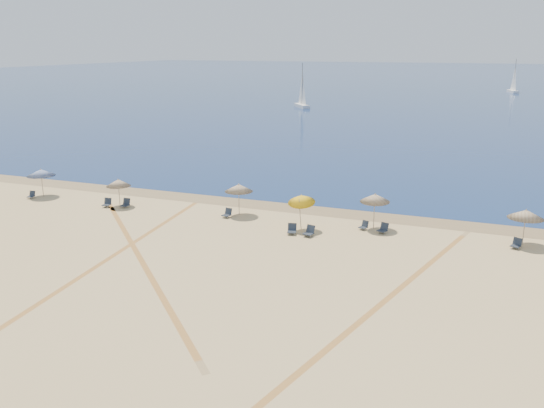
{
  "coord_description": "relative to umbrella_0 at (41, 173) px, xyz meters",
  "views": [
    {
      "loc": [
        14.12,
        -17.12,
        12.35
      ],
      "look_at": [
        0.0,
        20.0,
        1.3
      ],
      "focal_mm": 37.78,
      "sensor_mm": 36.0,
      "label": 1
    }
  ],
  "objects": [
    {
      "name": "chair_7",
      "position": [
        28.78,
        0.33,
        -1.72
      ],
      "size": [
        0.77,
        0.83,
        0.69
      ],
      "rotation": [
        0.0,
        0.0,
        -0.37
      ],
      "color": "#1C232D",
      "rests_on": "ground"
    },
    {
      "name": "ground",
      "position": [
        20.74,
        -19.87,
        -2.03
      ],
      "size": [
        160.0,
        160.0,
        0.0
      ],
      "primitive_type": "plane",
      "color": "tan",
      "rests_on": "ground"
    },
    {
      "name": "chair_8",
      "position": [
        37.18,
        0.24,
        -1.74
      ],
      "size": [
        0.74,
        0.8,
        0.66
      ],
      "rotation": [
        0.0,
        0.0,
        -0.39
      ],
      "color": "#1C232D",
      "rests_on": "ground"
    },
    {
      "name": "umbrella_2",
      "position": [
        17.81,
        0.86,
        0.05
      ],
      "size": [
        2.12,
        2.12,
        2.41
      ],
      "color": "gray",
      "rests_on": "ground"
    },
    {
      "name": "sailboat_0",
      "position": [
        39.94,
        132.7,
        0.65
      ],
      "size": [
        3.07,
        6.13,
        8.85
      ],
      "rotation": [
        0.0,
        0.0,
        0.28
      ],
      "color": "white",
      "rests_on": "ocean"
    },
    {
      "name": "umbrella_3",
      "position": [
        23.28,
        -0.86,
        0.15
      ],
      "size": [
        1.89,
        1.97,
        2.67
      ],
      "color": "gray",
      "rests_on": "ground"
    },
    {
      "name": "umbrella_1",
      "position": [
        7.92,
        -0.29,
        -0.14
      ],
      "size": [
        1.92,
        1.92,
        2.23
      ],
      "color": "gray",
      "rests_on": "ground"
    },
    {
      "name": "tire_tracks",
      "position": [
        20.04,
        -9.87,
        -2.02
      ],
      "size": [
        52.52,
        40.38,
        0.0
      ],
      "color": "tan",
      "rests_on": "ground"
    },
    {
      "name": "ocean",
      "position": [
        20.74,
        205.13,
        -2.02
      ],
      "size": [
        500.0,
        500.0,
        0.0
      ],
      "primitive_type": "plane",
      "color": "#0C2151",
      "rests_on": "ground"
    },
    {
      "name": "chair_4",
      "position": [
        23.04,
        -2.09,
        -1.71
      ],
      "size": [
        0.73,
        0.8,
        0.71
      ],
      "rotation": [
        0.0,
        0.0,
        0.23
      ],
      "color": "#1C232D",
      "rests_on": "ground"
    },
    {
      "name": "chair_1",
      "position": [
        7.15,
        -0.89,
        -1.72
      ],
      "size": [
        0.65,
        0.74,
        0.68
      ],
      "rotation": [
        0.0,
        0.0,
        0.15
      ],
      "color": "#1C232D",
      "rests_on": "ground"
    },
    {
      "name": "umbrella_0",
      "position": [
        0.0,
        0.0,
        0.0
      ],
      "size": [
        2.33,
        2.33,
        2.37
      ],
      "color": "gray",
      "rests_on": "ground"
    },
    {
      "name": "chair_5",
      "position": [
        24.27,
        -2.11,
        -1.71
      ],
      "size": [
        0.76,
        0.83,
        0.73
      ],
      "rotation": [
        0.0,
        0.0,
        -0.25
      ],
      "color": "#1C232D",
      "rests_on": "ground"
    },
    {
      "name": "sailboat_1",
      "position": [
        -1.56,
        76.15,
        0.65
      ],
      "size": [
        4.76,
        5.68,
        8.86
      ],
      "rotation": [
        0.0,
        0.0,
        0.64
      ],
      "color": "white",
      "rests_on": "ocean"
    },
    {
      "name": "umbrella_4",
      "position": [
        27.97,
        1.13,
        0.17
      ],
      "size": [
        2.07,
        2.09,
        2.54
      ],
      "color": "gray",
      "rests_on": "ground"
    },
    {
      "name": "umbrella_5",
      "position": [
        37.57,
        1.17,
        0.0
      ],
      "size": [
        2.22,
        2.22,
        2.37
      ],
      "color": "gray",
      "rests_on": "ground"
    },
    {
      "name": "chair_0",
      "position": [
        -0.37,
        -0.95,
        -1.76
      ],
      "size": [
        0.58,
        0.65,
        0.6
      ],
      "rotation": [
        0.0,
        0.0,
        0.14
      ],
      "color": "#1C232D",
      "rests_on": "ground"
    },
    {
      "name": "chair_6",
      "position": [
        27.39,
        0.63,
        -1.76
      ],
      "size": [
        0.7,
        0.74,
        0.6
      ],
      "rotation": [
        0.0,
        0.0,
        -0.43
      ],
      "color": "#1C232D",
      "rests_on": "ground"
    },
    {
      "name": "wet_sand",
      "position": [
        20.74,
        4.13,
        -2.02
      ],
      "size": [
        500.0,
        500.0,
        0.0
      ],
      "primitive_type": "plane",
      "color": "olive",
      "rests_on": "ground"
    },
    {
      "name": "chair_3",
      "position": [
        17.28,
        -0.11,
        -1.73
      ],
      "size": [
        0.68,
        0.75,
        0.67
      ],
      "rotation": [
        0.0,
        0.0,
        -0.21
      ],
      "color": "#1C232D",
      "rests_on": "ground"
    },
    {
      "name": "chair_2",
      "position": [
        8.64,
        -0.53,
        -1.71
      ],
      "size": [
        0.6,
        0.7,
        0.72
      ],
      "rotation": [
        0.0,
        0.0,
        0.01
      ],
      "color": "#1C232D",
      "rests_on": "ground"
    }
  ]
}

